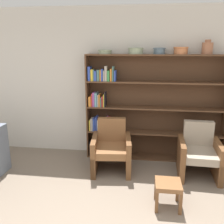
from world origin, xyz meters
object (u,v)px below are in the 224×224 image
Objects in this scene: bowl_slate at (181,50)px; vase_tall at (207,48)px; bookshelf at (142,110)px; bowl_stoneware at (136,50)px; footstool at (168,187)px; armchair_leather at (111,148)px; bowl_olive at (159,50)px; armchair_cushioned at (199,153)px; bowl_terracotta at (105,52)px.

vase_tall is (0.43, 0.00, 0.03)m from bowl_slate.
vase_tall reaches higher than bookshelf.
vase_tall reaches higher than bowl_slate.
bowl_slate is at bearing -2.29° from bookshelf.
bowl_stoneware is 2.32m from footstool.
bookshelf is 9.78× the size of bowl_slate.
bookshelf is at bearing 9.33° from bowl_stoneware.
bookshelf is 2.92× the size of armchair_leather.
bowl_stoneware is 1.06× the size of bowl_slate.
armchair_leather is at bearing -160.39° from vase_tall.
bowl_slate is (0.36, 0.00, 0.01)m from bowl_olive.
vase_tall is at bearing 0.00° from bowl_stoneware.
bowl_stoneware reaches higher than armchair_cushioned.
bookshelf is 1.22m from bowl_slate.
bowl_terracotta is at bearing -77.25° from armchair_leather.
bowl_olive reaches higher than armchair_leather.
bookshelf is at bearing 174.52° from bowl_olive.
vase_tall is at bearing -166.42° from armchair_leather.
vase_tall reaches higher than bowl_olive.
bowl_terracotta is (-0.69, -0.02, 1.04)m from bookshelf.
bowl_stoneware is at bearing 0.00° from bowl_terracotta.
armchair_cushioned is (1.08, -0.55, -1.61)m from bowl_stoneware.
vase_tall is 2.39m from footstool.
bowl_terracotta is 0.30× the size of armchair_leather.
bowl_olive is (0.94, 0.00, 0.02)m from bowl_terracotta.
footstool is (-0.24, -1.49, -1.71)m from bowl_slate.
vase_tall is at bearing 0.00° from bowl_slate.
footstool is at bearing 126.53° from armchair_leather.
bookshelf is at bearing 2.03° from bowl_terracotta.
bookshelf is 9.91× the size of bowl_terracotta.
bowl_olive is 1.86m from armchair_leather.
bookshelf is 1.09m from bowl_olive.
bowl_olive is (0.40, 0.00, -0.00)m from bowl_stoneware.
armchair_leather is (-1.11, -0.55, -1.61)m from bowl_slate.
bookshelf is 0.94m from armchair_leather.
bowl_stoneware reaches higher than bookshelf.
bowl_olive is (0.25, -0.02, 1.05)m from bookshelf.
footstool is at bearing -114.06° from vase_tall.
bowl_stoneware is 1.19m from vase_tall.
bowl_terracotta is 1.14× the size of bowl_olive.
armchair_leather is (-0.75, -0.55, -1.61)m from bowl_olive.
bowl_olive is at bearing -150.00° from armchair_leather.
bowl_terracotta is 0.93× the size of bowl_stoneware.
bowl_slate is (0.61, -0.02, 1.06)m from bookshelf.
armchair_leather and armchair_cushioned have the same top height.
vase_tall is 0.28× the size of armchair_cushioned.
bowl_stoneware is 1.13× the size of vase_tall.
bowl_stoneware is at bearing 109.13° from footstool.
footstool is (0.87, -0.95, -0.09)m from armchair_leather.
bowl_olive reaches higher than bookshelf.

